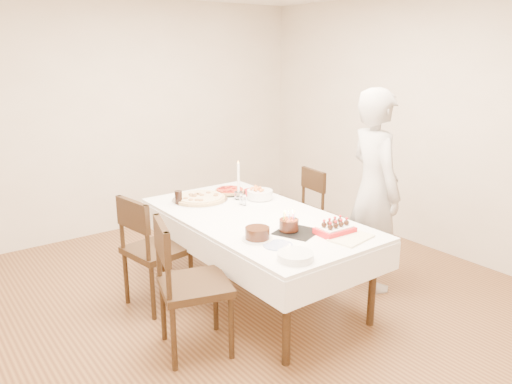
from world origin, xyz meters
TOP-DOWN VIEW (x-y plane):
  - floor at (0.00, 0.00)m, footprint 5.00×5.00m
  - wall_back at (0.00, 2.50)m, footprint 4.50×0.04m
  - wall_right at (2.25, 0.00)m, footprint 0.04×5.00m
  - dining_table at (0.02, 0.10)m, footprint 1.41×2.27m
  - chair_right_savory at (0.98, 0.64)m, footprint 0.51×0.51m
  - chair_left_savory at (-0.73, 0.50)m, footprint 0.58×0.58m
  - chair_left_dessert at (-0.82, -0.29)m, footprint 0.65×0.65m
  - person at (1.01, -0.33)m, footprint 0.63×0.77m
  - pizza_white at (-0.13, 0.79)m, footprint 0.70×0.70m
  - pizza_pepperoni at (0.24, 0.83)m, footprint 0.40×0.40m
  - red_placemat at (0.40, 0.75)m, footprint 0.25×0.25m
  - pasta_bowl at (0.36, 0.49)m, footprint 0.26×0.26m
  - taper_candle at (0.19, 0.61)m, footprint 0.09×0.09m
  - shaker_pair at (0.11, 0.41)m, footprint 0.09×0.09m
  - cola_glass at (-0.35, 0.80)m, footprint 0.09×0.09m
  - layer_cake at (-0.30, -0.34)m, footprint 0.29×0.29m
  - cake_board at (0.04, -0.40)m, footprint 0.39×0.39m
  - birthday_cake at (0.01, -0.35)m, footprint 0.19×0.19m
  - strawberry_box at (0.26, -0.60)m, footprint 0.30×0.21m
  - box_lid at (0.28, -0.75)m, footprint 0.36×0.27m
  - plate_stack at (-0.31, -0.79)m, footprint 0.33×0.33m
  - china_plate at (-0.25, -0.53)m, footprint 0.28×0.28m

SIDE VIEW (x-z plane):
  - floor at x=0.00m, z-range 0.00..0.00m
  - dining_table at x=0.02m, z-range 0.00..0.75m
  - chair_right_savory at x=0.98m, z-range 0.00..0.91m
  - chair_left_savory at x=-0.73m, z-range 0.00..0.99m
  - chair_left_dessert at x=-0.82m, z-range 0.00..1.02m
  - red_placemat at x=0.40m, z-range 0.75..0.75m
  - cake_board at x=0.04m, z-range 0.74..0.76m
  - box_lid at x=0.28m, z-range 0.74..0.76m
  - china_plate at x=-0.25m, z-range 0.75..0.76m
  - pizza_white at x=-0.13m, z-range 0.75..0.79m
  - pizza_pepperoni at x=0.24m, z-range 0.75..0.79m
  - plate_stack at x=-0.31m, z-range 0.75..0.80m
  - strawberry_box at x=0.26m, z-range 0.75..0.82m
  - pasta_bowl at x=0.36m, z-range 0.76..0.84m
  - layer_cake at x=-0.30m, z-range 0.75..0.85m
  - shaker_pair at x=0.11m, z-range 0.75..0.85m
  - cola_glass at x=-0.35m, z-range 0.75..0.88m
  - birthday_cake at x=0.01m, z-range 0.76..0.91m
  - person at x=1.01m, z-range 0.00..1.82m
  - taper_candle at x=0.19m, z-range 0.75..1.13m
  - wall_back at x=0.00m, z-range 0.00..2.70m
  - wall_right at x=2.25m, z-range 0.00..2.70m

